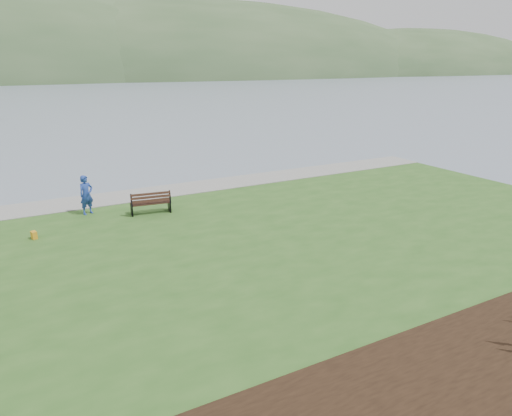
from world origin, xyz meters
The scene contains 7 objects.
ground centered at (0.00, 0.00, 0.00)m, with size 600.00×600.00×0.00m, color slate.
lawn centered at (0.00, -2.00, 0.20)m, with size 34.00×20.00×0.40m, color #2B541D.
shoreline_path centered at (0.00, 6.90, 0.42)m, with size 34.00×2.20×0.03m, color gray.
far_hillside centered at (20.00, 170.00, 0.00)m, with size 580.00×80.00×38.00m, color #36532E, non-canonical shape.
park_bench centered at (-0.62, 3.85, 0.90)m, with size 1.68×0.87×1.00m.
person centered at (-2.94, 5.09, 1.36)m, with size 0.70×0.48×1.92m, color navy.
pannier centered at (-5.11, 3.06, 0.54)m, with size 0.16×0.25×0.27m, color orange.
Camera 1 is at (-5.38, -14.08, 6.43)m, focal length 32.00 mm.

